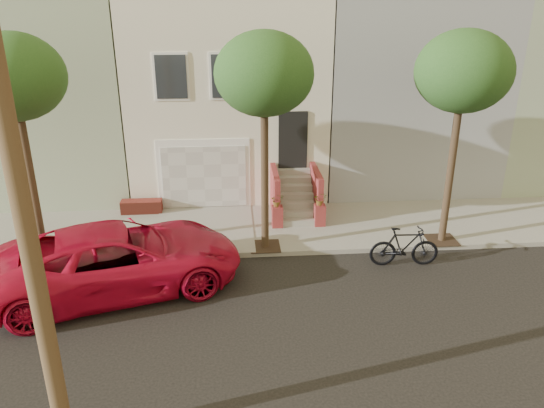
{
  "coord_description": "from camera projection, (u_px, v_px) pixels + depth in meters",
  "views": [
    {
      "loc": [
        0.03,
        -10.63,
        7.46
      ],
      "look_at": [
        1.14,
        3.0,
        1.9
      ],
      "focal_mm": 35.39,
      "sensor_mm": 36.0,
      "label": 1
    }
  ],
  "objects": [
    {
      "name": "ground",
      "position": [
        234.0,
        328.0,
        12.62
      ],
      "size": [
        90.0,
        90.0,
        0.0
      ],
      "primitive_type": "plane",
      "color": "black",
      "rests_on": "ground"
    },
    {
      "name": "sidewalk",
      "position": [
        232.0,
        230.0,
        17.53
      ],
      "size": [
        40.0,
        3.7,
        0.15
      ],
      "primitive_type": "cube",
      "color": "gray",
      "rests_on": "ground"
    },
    {
      "name": "house_row",
      "position": [
        228.0,
        89.0,
        21.58
      ],
      "size": [
        33.1,
        11.7,
        7.0
      ],
      "color": "beige",
      "rests_on": "sidewalk"
    },
    {
      "name": "tree_left",
      "position": [
        13.0,
        79.0,
        13.83
      ],
      "size": [
        2.7,
        2.57,
        6.3
      ],
      "color": "#2D2116",
      "rests_on": "sidewalk"
    },
    {
      "name": "tree_mid",
      "position": [
        264.0,
        75.0,
        14.31
      ],
      "size": [
        2.7,
        2.57,
        6.3
      ],
      "color": "#2D2116",
      "rests_on": "sidewalk"
    },
    {
      "name": "tree_right",
      "position": [
        463.0,
        73.0,
        14.73
      ],
      "size": [
        2.7,
        2.57,
        6.3
      ],
      "color": "#2D2116",
      "rests_on": "sidewalk"
    },
    {
      "name": "pickup_truck",
      "position": [
        119.0,
        259.0,
        13.94
      ],
      "size": [
        6.93,
        4.59,
        1.77
      ],
      "primitive_type": "imported",
      "rotation": [
        0.0,
        0.0,
        1.85
      ],
      "color": "#B80C2B",
      "rests_on": "ground"
    },
    {
      "name": "motorcycle",
      "position": [
        404.0,
        247.0,
        15.24
      ],
      "size": [
        2.0,
        0.66,
        1.19
      ],
      "primitive_type": "imported",
      "rotation": [
        0.0,
        0.0,
        1.52
      ],
      "color": "black",
      "rests_on": "ground"
    }
  ]
}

